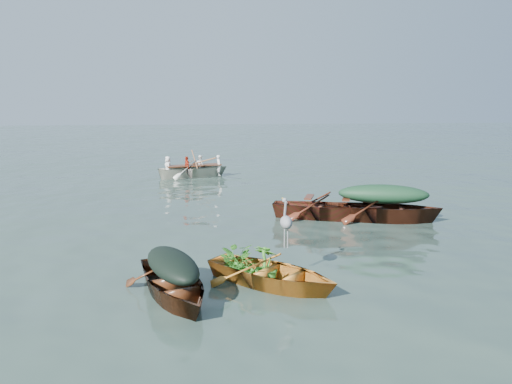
# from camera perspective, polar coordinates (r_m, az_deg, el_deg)

# --- Properties ---
(ground) EXTENTS (140.00, 140.00, 0.00)m
(ground) POSITION_cam_1_polar(r_m,az_deg,el_deg) (11.72, 4.76, -5.64)
(ground) COLOR #2F423A
(ground) RESTS_ON ground
(yellow_dinghy) EXTENTS (3.21, 3.15, 0.84)m
(yellow_dinghy) POSITION_cam_1_polar(r_m,az_deg,el_deg) (8.94, 1.80, -10.64)
(yellow_dinghy) COLOR #C67C26
(yellow_dinghy) RESTS_ON ground
(dark_covered_boat) EXTENTS (2.20, 3.59, 0.82)m
(dark_covered_boat) POSITION_cam_1_polar(r_m,az_deg,el_deg) (8.57, -9.42, -11.73)
(dark_covered_boat) COLOR #532913
(dark_covered_boat) RESTS_ON ground
(green_tarp_boat) EXTENTS (4.60, 2.72, 1.03)m
(green_tarp_boat) POSITION_cam_1_polar(r_m,az_deg,el_deg) (14.12, 14.21, -3.23)
(green_tarp_boat) COLOR #411A0F
(green_tarp_boat) RESTS_ON ground
(open_wooden_boat) EXTENTS (4.44, 2.79, 0.98)m
(open_wooden_boat) POSITION_cam_1_polar(r_m,az_deg,el_deg) (14.09, 8.13, -3.04)
(open_wooden_boat) COLOR #571D15
(open_wooden_boat) RESTS_ON ground
(rowed_boat) EXTENTS (4.49, 2.27, 1.03)m
(rowed_boat) POSITION_cam_1_polar(r_m,az_deg,el_deg) (22.02, -7.10, 1.67)
(rowed_boat) COLOR silver
(rowed_boat) RESTS_ON ground
(dark_tarp_cover) EXTENTS (1.21, 1.98, 0.40)m
(dark_tarp_cover) POSITION_cam_1_polar(r_m,az_deg,el_deg) (8.36, -9.54, -7.83)
(dark_tarp_cover) COLOR black
(dark_tarp_cover) RESTS_ON dark_covered_boat
(green_tarp_cover) EXTENTS (2.53, 1.50, 0.52)m
(green_tarp_cover) POSITION_cam_1_polar(r_m,az_deg,el_deg) (13.96, 14.35, -0.14)
(green_tarp_cover) COLOR #153521
(green_tarp_cover) RESTS_ON green_tarp_boat
(thwart_benches) EXTENTS (2.27, 1.52, 0.04)m
(thwart_benches) POSITION_cam_1_polar(r_m,az_deg,el_deg) (13.98, 8.18, -1.00)
(thwart_benches) COLOR #461C10
(thwart_benches) RESTS_ON open_wooden_boat
(heron) EXTENTS (0.48, 0.48, 0.92)m
(heron) POSITION_cam_1_polar(r_m,az_deg,el_deg) (9.15, 3.46, -4.39)
(heron) COLOR gray
(heron) RESTS_ON yellow_dinghy
(dinghy_weeds) EXTENTS (1.13, 1.13, 0.60)m
(dinghy_weeds) POSITION_cam_1_polar(r_m,az_deg,el_deg) (9.03, -1.01, -5.60)
(dinghy_weeds) COLOR #36711D
(dinghy_weeds) RESTS_ON yellow_dinghy
(rowers) EXTENTS (3.20, 1.84, 0.76)m
(rowers) POSITION_cam_1_polar(r_m,az_deg,el_deg) (21.91, -7.15, 3.98)
(rowers) COLOR silver
(rowers) RESTS_ON rowed_boat
(oars) EXTENTS (1.20, 2.67, 0.06)m
(oars) POSITION_cam_1_polar(r_m,az_deg,el_deg) (21.94, -7.13, 3.08)
(oars) COLOR brown
(oars) RESTS_ON rowed_boat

